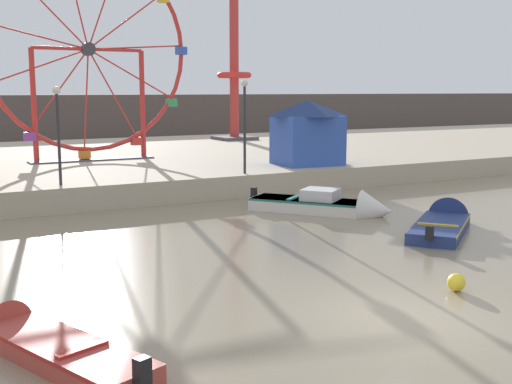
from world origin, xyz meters
TOP-DOWN VIEW (x-y plane):
  - ground_plane at (0.00, 0.00)m, footprint 240.00×240.00m
  - quay_promenade at (0.00, 28.32)m, footprint 110.00×25.72m
  - distant_town_skyline at (0.00, 50.02)m, footprint 140.00×3.00m
  - motorboat_faded_red at (-7.19, 1.85)m, footprint 2.80×5.21m
  - motorboat_white_red_stripe at (5.76, 10.51)m, footprint 4.65×5.47m
  - motorboat_navy_blue at (7.68, 6.42)m, footprint 5.29×4.55m
  - ferris_wheel_red_frame at (0.25, 25.25)m, footprint 11.12×1.20m
  - drop_tower_red_tower at (14.04, 35.05)m, footprint 2.80×2.80m
  - carnival_booth_blue_tent at (9.36, 17.81)m, footprint 3.60×3.24m
  - promenade_lamp_near at (-3.44, 16.40)m, footprint 0.32×0.32m
  - promenade_lamp_far at (4.83, 16.14)m, footprint 0.32×0.32m
  - mooring_buoy_orange at (2.40, 0.76)m, footprint 0.44×0.44m

SIDE VIEW (x-z plane):
  - ground_plane at x=0.00m, z-range 0.00..0.00m
  - motorboat_navy_blue at x=7.68m, z-range -0.53..0.95m
  - motorboat_faded_red at x=-7.19m, z-range -0.33..0.77m
  - mooring_buoy_orange at x=2.40m, z-range 0.00..0.44m
  - motorboat_white_red_stripe at x=5.76m, z-range -0.44..1.06m
  - quay_promenade at x=0.00m, z-range 0.00..1.02m
  - distant_town_skyline at x=0.00m, z-range 0.00..4.40m
  - carnival_booth_blue_tent at x=9.36m, z-range 1.09..4.37m
  - promenade_lamp_near at x=-3.44m, z-range 1.63..5.57m
  - promenade_lamp_far at x=4.83m, z-range 1.65..5.91m
  - ferris_wheel_red_frame at x=0.25m, z-range 1.05..12.47m
  - drop_tower_red_tower at x=14.04m, z-range -0.67..15.80m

